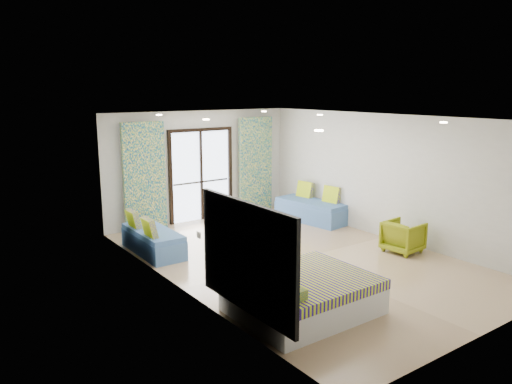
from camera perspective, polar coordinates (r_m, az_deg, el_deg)
floor at (r=9.73m, az=4.84°, el=-7.64°), size 5.00×7.50×0.01m
ceiling at (r=9.19m, az=5.13°, el=8.45°), size 5.00×7.50×0.01m
wall_back at (r=12.41m, az=-6.38°, el=3.00°), size 5.00×0.01×2.70m
wall_front at (r=7.05m, az=25.30°, el=-4.81°), size 5.00×0.01×2.70m
wall_left at (r=8.00m, az=-8.76°, el=-1.92°), size 0.01×7.50×2.70m
wall_right at (r=11.13m, az=14.80°, el=1.68°), size 0.01×7.50×2.70m
balcony_door at (r=12.39m, az=-6.30°, el=2.56°), size 1.76×0.08×2.28m
balcony_rail at (r=12.45m, az=-6.29°, el=1.17°), size 1.52×0.03×0.04m
curtain_left at (r=11.59m, az=-12.62°, el=1.67°), size 1.00×0.10×2.50m
curtain_right at (r=13.09m, az=-0.06°, el=3.09°), size 1.00×0.10×2.50m
downlight_a at (r=6.78m, az=7.20°, el=6.99°), size 0.12×0.12×0.02m
downlight_b at (r=8.92m, az=20.64°, el=7.46°), size 0.12×0.12×0.02m
downlight_c at (r=9.20m, az=-5.72°, el=8.25°), size 0.12×0.12×0.02m
downlight_d at (r=10.87m, az=7.30°, el=8.75°), size 0.12×0.12×0.02m
downlight_e at (r=10.97m, az=-11.03°, el=8.65°), size 0.12×0.12×0.02m
downlight_f at (r=12.41m, az=0.93°, el=9.20°), size 0.12×0.12×0.02m
headboard at (r=6.61m, az=-1.13°, el=-7.45°), size 0.06×2.10×1.50m
switch_plate at (r=7.61m, az=-6.56°, el=-4.90°), size 0.02×0.10×0.10m
bed at (r=7.45m, az=5.26°, el=-11.55°), size 1.95×1.59×0.67m
daybed_left at (r=10.18m, az=-11.76°, el=-5.41°), size 0.67×1.70×0.84m
daybed_right at (r=12.42m, az=6.36°, el=-2.02°), size 0.94×1.92×0.91m
coffee_table at (r=11.25m, az=-0.76°, el=-3.08°), size 0.62×0.62×0.67m
vase at (r=11.30m, az=-0.63°, el=-2.30°), size 0.25×0.26×0.19m
armchair at (r=10.43m, az=16.48°, el=-4.74°), size 0.68×0.72×0.69m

